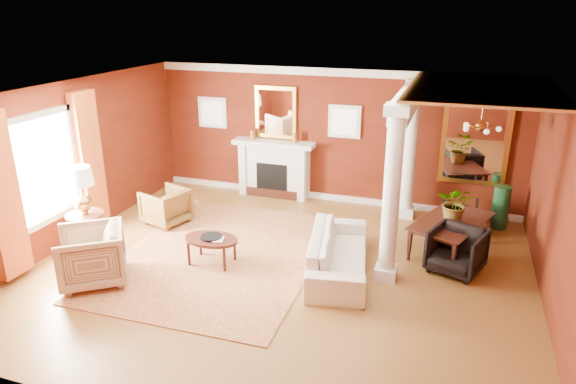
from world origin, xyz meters
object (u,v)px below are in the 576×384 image
(armchair_stripe, at_px, (91,253))
(dining_table, at_px, (453,227))
(side_table, at_px, (82,195))
(coffee_table, at_px, (211,240))
(armchair_leopard, at_px, (166,205))
(sofa, at_px, (339,246))

(armchair_stripe, height_order, dining_table, armchair_stripe)
(side_table, bearing_deg, armchair_stripe, -47.70)
(coffee_table, bearing_deg, armchair_stripe, -142.29)
(armchair_leopard, xyz_separation_m, armchair_stripe, (0.15, -2.41, 0.10))
(dining_table, bearing_deg, armchair_leopard, 116.29)
(armchair_stripe, bearing_deg, dining_table, 82.38)
(armchair_leopard, height_order, coffee_table, armchair_leopard)
(sofa, height_order, side_table, side_table)
(sofa, height_order, armchair_stripe, armchair_stripe)
(sofa, xyz_separation_m, armchair_leopard, (-3.72, 0.84, -0.05))
(armchair_stripe, xyz_separation_m, side_table, (-0.75, 0.83, 0.58))
(armchair_leopard, height_order, armchair_stripe, armchair_stripe)
(armchair_leopard, distance_m, side_table, 1.83)
(coffee_table, height_order, dining_table, dining_table)
(armchair_leopard, xyz_separation_m, dining_table, (5.45, 0.47, 0.08))
(sofa, height_order, dining_table, dining_table)
(armchair_stripe, bearing_deg, coffee_table, 91.53)
(sofa, relative_size, coffee_table, 2.45)
(sofa, relative_size, side_table, 1.44)
(side_table, height_order, dining_table, side_table)
(armchair_leopard, bearing_deg, side_table, -3.51)
(sofa, distance_m, coffee_table, 2.13)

